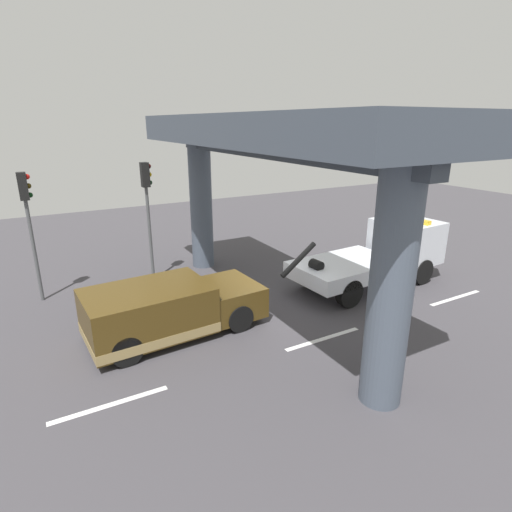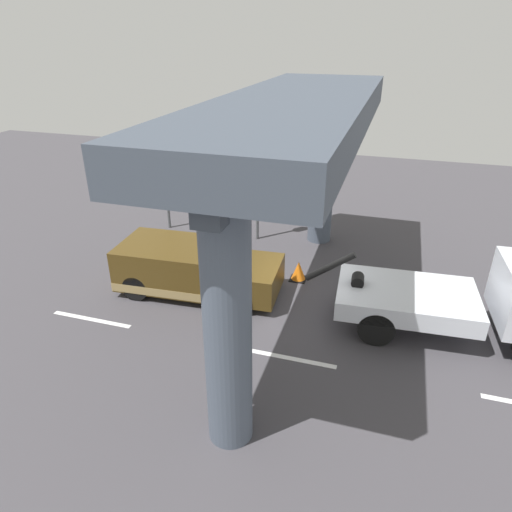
{
  "view_description": "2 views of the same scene",
  "coord_description": "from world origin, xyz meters",
  "px_view_note": "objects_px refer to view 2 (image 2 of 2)",
  "views": [
    {
      "loc": [
        -6.9,
        -10.79,
        6.05
      ],
      "look_at": [
        -0.99,
        -0.24,
        2.07
      ],
      "focal_mm": 28.73,
      "sensor_mm": 36.0,
      "label": 1
    },
    {
      "loc": [
        2.04,
        -11.88,
        7.75
      ],
      "look_at": [
        -1.39,
        -0.79,
        1.98
      ],
      "focal_mm": 32.04,
      "sensor_mm": 36.0,
      "label": 2
    }
  ],
  "objects_px": {
    "tow_truck_white": "(481,298)",
    "traffic_light_far": "(258,158)",
    "traffic_cone_orange": "(299,271)",
    "towed_van_green": "(192,269)",
    "traffic_light_near": "(164,153)"
  },
  "relations": [
    {
      "from": "traffic_light_far",
      "to": "traffic_cone_orange",
      "type": "xyz_separation_m",
      "value": [
        2.34,
        -2.86,
        -3.04
      ]
    },
    {
      "from": "towed_van_green",
      "to": "traffic_light_far",
      "type": "relative_size",
      "value": 1.15
    },
    {
      "from": "traffic_light_near",
      "to": "traffic_light_far",
      "type": "distance_m",
      "value": 4.0
    },
    {
      "from": "traffic_light_far",
      "to": "traffic_cone_orange",
      "type": "relative_size",
      "value": 6.88
    },
    {
      "from": "tow_truck_white",
      "to": "traffic_cone_orange",
      "type": "xyz_separation_m",
      "value": [
        -5.41,
        1.68,
        -0.88
      ]
    },
    {
      "from": "tow_truck_white",
      "to": "traffic_light_far",
      "type": "bearing_deg",
      "value": 149.62
    },
    {
      "from": "tow_truck_white",
      "to": "traffic_cone_orange",
      "type": "distance_m",
      "value": 5.73
    },
    {
      "from": "tow_truck_white",
      "to": "traffic_light_far",
      "type": "distance_m",
      "value": 9.24
    },
    {
      "from": "towed_van_green",
      "to": "traffic_light_near",
      "type": "height_order",
      "value": "traffic_light_near"
    },
    {
      "from": "traffic_cone_orange",
      "to": "traffic_light_far",
      "type": "bearing_deg",
      "value": 129.26
    },
    {
      "from": "traffic_light_far",
      "to": "traffic_light_near",
      "type": "bearing_deg",
      "value": 180.0
    },
    {
      "from": "traffic_light_far",
      "to": "tow_truck_white",
      "type": "bearing_deg",
      "value": -30.38
    },
    {
      "from": "tow_truck_white",
      "to": "traffic_cone_orange",
      "type": "bearing_deg",
      "value": 162.75
    },
    {
      "from": "towed_van_green",
      "to": "traffic_light_near",
      "type": "bearing_deg",
      "value": 124.51
    },
    {
      "from": "traffic_light_near",
      "to": "traffic_light_far",
      "type": "xyz_separation_m",
      "value": [
        4.0,
        0.0,
        0.09
      ]
    }
  ]
}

